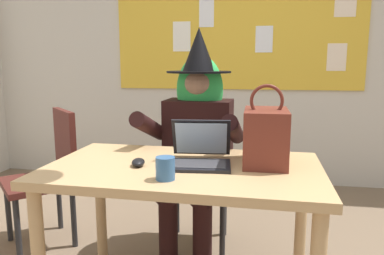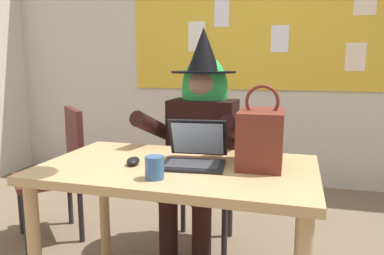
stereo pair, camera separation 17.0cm
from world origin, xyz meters
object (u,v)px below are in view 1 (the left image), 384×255
desk_main (184,185)px  chair_spare_by_window (50,170)px  chair_at_desk (199,168)px  coffee_mug (165,168)px  laptop (200,154)px  computer_mouse (138,162)px  person_costumed (197,130)px  handbag (266,136)px

desk_main → chair_spare_by_window: bearing=151.7°
chair_at_desk → coffee_mug: size_ratio=9.55×
laptop → computer_mouse: bearing=-166.6°
computer_mouse → chair_at_desk: bearing=65.0°
person_costumed → computer_mouse: bearing=-11.9°
person_costumed → coffee_mug: bearing=3.0°
person_costumed → laptop: 0.57m
handbag → chair_spare_by_window: size_ratio=0.42×
person_costumed → chair_spare_by_window: person_costumed is taller
chair_at_desk → coffee_mug: bearing=-2.5°
chair_at_desk → person_costumed: (0.00, -0.12, 0.28)m
chair_at_desk → coffee_mug: 0.99m
person_costumed → handbag: size_ratio=3.77×
chair_at_desk → person_costumed: bearing=-2.3°
person_costumed → chair_spare_by_window: (-0.99, -0.06, -0.29)m
chair_spare_by_window → person_costumed: bearing=138.9°
chair_at_desk → handbag: bearing=29.9°
computer_mouse → handbag: 0.61m
chair_at_desk → coffee_mug: (0.00, -0.96, 0.27)m
computer_mouse → person_costumed: bearing=62.7°
desk_main → handbag: bearing=13.6°
desk_main → coffee_mug: bearing=-98.2°
handbag → chair_spare_by_window: (-1.40, 0.46, -0.37)m
desk_main → handbag: 0.45m
desk_main → computer_mouse: 0.24m
chair_spare_by_window → handbag: bearing=117.2°
handbag → laptop: bearing=-171.9°
chair_at_desk → computer_mouse: 0.83m
laptop → computer_mouse: laptop is taller
desk_main → handbag: handbag is taller
laptop → chair_spare_by_window: size_ratio=0.36×
desk_main → handbag: size_ratio=3.41×
laptop → computer_mouse: size_ratio=3.12×
laptop → chair_at_desk: bearing=93.8°
person_costumed → computer_mouse: 0.68m
chair_at_desk → handbag: size_ratio=2.40×
handbag → coffee_mug: 0.52m
person_costumed → coffee_mug: size_ratio=15.01×
desk_main → chair_at_desk: 0.74m
chair_at_desk → laptop: bearing=6.1°
laptop → handbag: (0.30, 0.04, 0.09)m
desk_main → computer_mouse: size_ratio=12.39×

